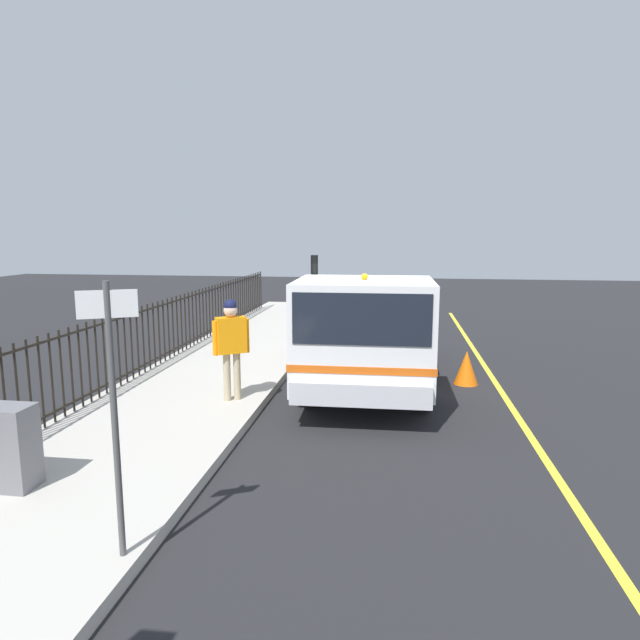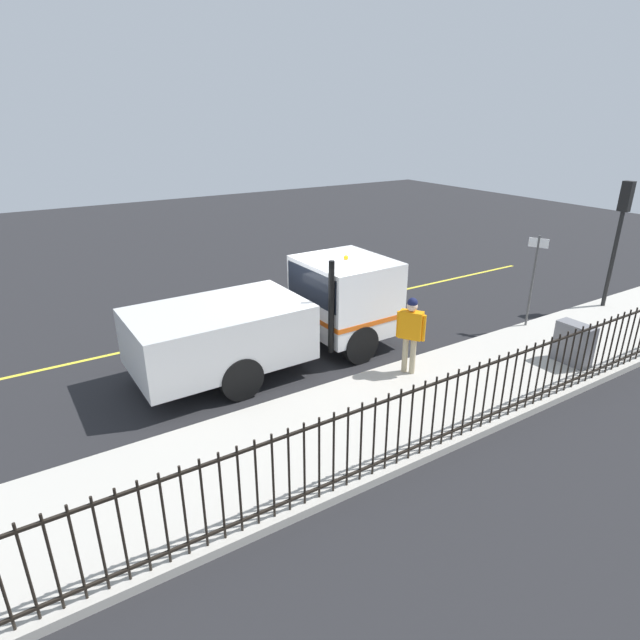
# 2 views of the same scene
# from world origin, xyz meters

# --- Properties ---
(ground_plane) EXTENTS (54.19, 54.19, 0.00)m
(ground_plane) POSITION_xyz_m (0.00, 0.00, 0.00)
(ground_plane) COLOR #232326
(ground_plane) RESTS_ON ground
(sidewalk_slab) EXTENTS (3.11, 24.63, 0.15)m
(sidewalk_slab) POSITION_xyz_m (3.34, 0.00, 0.08)
(sidewalk_slab) COLOR #B7B2A8
(sidewalk_slab) RESTS_ON ground
(lane_marking) EXTENTS (0.12, 22.17, 0.01)m
(lane_marking) POSITION_xyz_m (-2.61, 0.00, 0.00)
(lane_marking) COLOR yellow
(lane_marking) RESTS_ON ground
(work_truck) EXTENTS (2.44, 6.61, 2.67)m
(work_truck) POSITION_xyz_m (0.05, -0.56, 1.27)
(work_truck) COLOR white
(work_truck) RESTS_ON ground
(worker_standing) EXTENTS (0.57, 0.47, 1.80)m
(worker_standing) POSITION_xyz_m (2.33, 1.21, 1.26)
(worker_standing) COLOR orange
(worker_standing) RESTS_ON sidewalk_slab
(iron_fence) EXTENTS (0.04, 20.97, 1.43)m
(iron_fence) POSITION_xyz_m (4.76, 0.00, 0.87)
(iron_fence) COLOR black
(iron_fence) RESTS_ON sidewalk_slab
(traffic_light_near) EXTENTS (0.30, 0.22, 3.74)m
(traffic_light_near) POSITION_xyz_m (2.18, 9.28, 2.82)
(traffic_light_near) COLOR black
(traffic_light_near) RESTS_ON sidewalk_slab
(utility_cabinet) EXTENTS (0.84, 0.41, 0.99)m
(utility_cabinet) POSITION_xyz_m (4.03, 4.82, 0.64)
(utility_cabinet) COLOR slate
(utility_cabinet) RESTS_ON sidewalk_slab
(traffic_cone) EXTENTS (0.49, 0.49, 0.70)m
(traffic_cone) POSITION_xyz_m (-1.98, -0.96, 0.35)
(traffic_cone) COLOR orange
(traffic_cone) RESTS_ON ground
(street_sign) EXTENTS (0.46, 0.25, 2.54)m
(street_sign) POSITION_xyz_m (1.94, 5.90, 1.73)
(street_sign) COLOR #4C4C4C
(street_sign) RESTS_ON sidewalk_slab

